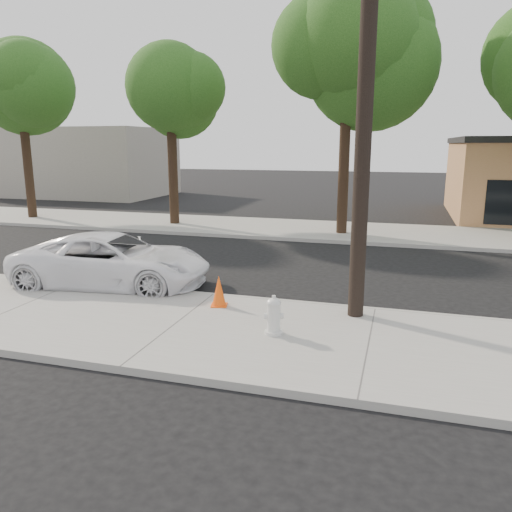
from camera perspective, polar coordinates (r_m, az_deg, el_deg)
name	(u,v)px	position (r m, az deg, el deg)	size (l,w,h in m)	color
ground	(240,278)	(14.65, -1.88, -2.59)	(120.00, 120.00, 0.00)	black
near_sidewalk	(176,326)	(10.83, -9.12, -7.94)	(90.00, 4.40, 0.15)	gray
far_sidewalk	(299,229)	(22.67, 4.90, 3.05)	(90.00, 5.00, 0.15)	gray
curb_near	(214,297)	(12.73, -4.86, -4.64)	(90.00, 0.12, 0.16)	#9E9B93
building_far	(74,162)	(41.43, -20.03, 10.07)	(14.00, 8.00, 5.00)	gray
utility_pole	(365,101)	(10.77, 12.36, 16.88)	(1.40, 0.34, 9.00)	black
tree_a	(21,88)	(28.15, -25.24, 16.99)	(4.65, 4.50, 9.00)	black
tree_b	(172,92)	(23.91, -9.53, 18.03)	(4.34, 4.20, 8.45)	black
tree_c	(353,65)	(21.38, 10.99, 20.68)	(4.96, 4.80, 9.55)	black
police_cruiser	(113,261)	(14.18, -16.07, -0.52)	(2.45, 5.31, 1.48)	white
fire_hydrant	(274,317)	(9.97, 2.03, -6.94)	(0.40, 0.36, 0.75)	silver
traffic_cone	(219,291)	(11.70, -4.26, -4.03)	(0.46, 0.46, 0.73)	#FD530D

